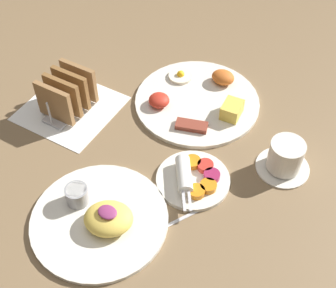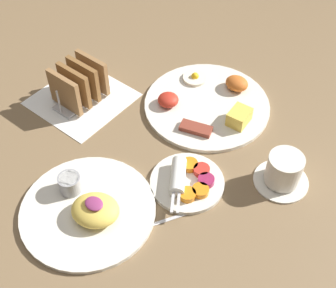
% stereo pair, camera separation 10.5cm
% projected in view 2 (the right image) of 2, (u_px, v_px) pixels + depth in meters
% --- Properties ---
extents(ground_plane, '(3.00, 3.00, 0.00)m').
position_uv_depth(ground_plane, '(144.00, 150.00, 1.08)').
color(ground_plane, brown).
extents(napkin_flat, '(0.22, 0.22, 0.00)m').
position_uv_depth(napkin_flat, '(82.00, 99.00, 1.20)').
color(napkin_flat, white).
rests_on(napkin_flat, ground_plane).
extents(plate_breakfast, '(0.31, 0.31, 0.05)m').
position_uv_depth(plate_breakfast, '(208.00, 103.00, 1.17)').
color(plate_breakfast, silver).
rests_on(plate_breakfast, ground_plane).
extents(plate_condiments, '(0.16, 0.18, 0.04)m').
position_uv_depth(plate_condiments, '(187.00, 181.00, 1.01)').
color(plate_condiments, silver).
rests_on(plate_condiments, ground_plane).
extents(plate_foreground, '(0.28, 0.28, 0.06)m').
position_uv_depth(plate_foreground, '(88.00, 208.00, 0.96)').
color(plate_foreground, silver).
rests_on(plate_foreground, ground_plane).
extents(toast_rack, '(0.10, 0.15, 0.10)m').
position_uv_depth(toast_rack, '(79.00, 84.00, 1.16)').
color(toast_rack, '#B7B7BC').
rests_on(toast_rack, ground_plane).
extents(coffee_cup, '(0.12, 0.12, 0.08)m').
position_uv_depth(coffee_cup, '(284.00, 171.00, 0.99)').
color(coffee_cup, silver).
rests_on(coffee_cup, ground_plane).
extents(teaspoon, '(0.08, 0.11, 0.01)m').
position_uv_depth(teaspoon, '(154.00, 224.00, 0.95)').
color(teaspoon, silver).
rests_on(teaspoon, ground_plane).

